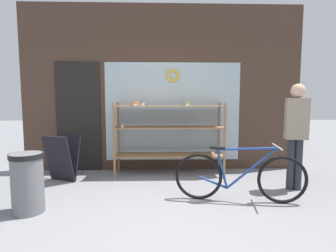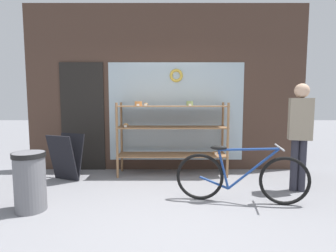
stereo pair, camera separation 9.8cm
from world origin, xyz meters
TOP-DOWN VIEW (x-y plane):
  - ground_plane at (0.00, 0.00)m, footprint 30.00×30.00m
  - storefront_facade at (-0.05, 2.37)m, footprint 5.42×0.13m
  - display_case at (0.11, 1.98)m, footprint 1.99×0.49m
  - bicycle at (1.02, 0.64)m, footprint 1.74×0.48m
  - sandwich_board at (-1.72, 1.65)m, footprint 0.62×0.55m
  - pedestrian at (2.02, 1.09)m, footprint 0.36×0.26m
  - trash_bin at (-1.68, 0.37)m, footprint 0.39×0.39m

SIDE VIEW (x-z plane):
  - ground_plane at x=0.00m, z-range 0.00..0.00m
  - bicycle at x=1.02m, z-range -0.04..0.74m
  - trash_bin at x=-1.68m, z-range 0.03..0.77m
  - sandwich_board at x=-1.72m, z-range 0.01..0.79m
  - display_case at x=0.11m, z-range 0.15..1.51m
  - pedestrian at x=2.02m, z-range 0.14..1.77m
  - storefront_facade at x=-0.05m, z-range -0.04..3.16m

